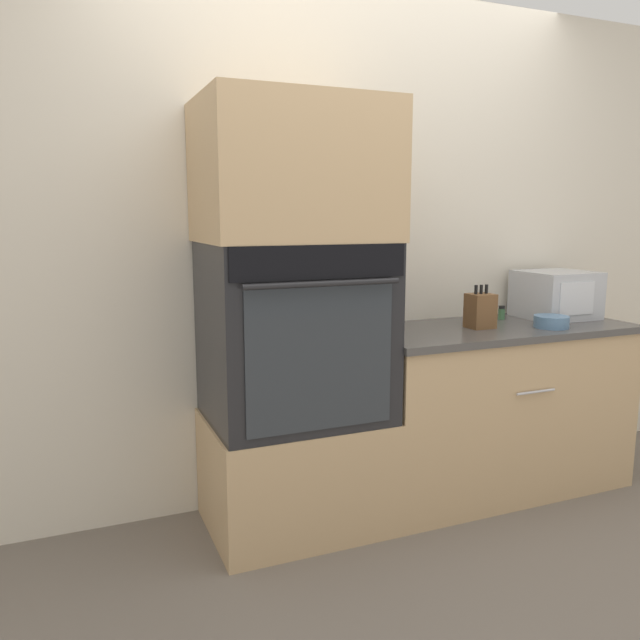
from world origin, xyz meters
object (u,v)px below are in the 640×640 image
condiment_jar_far (384,322)px  bowl (551,322)px  microwave (556,294)px  condiment_jar_near (502,313)px  condiment_jar_mid (477,313)px  wall_oven (295,331)px  knife_block (480,311)px

condiment_jar_far → bowl: bearing=-16.5°
microwave → condiment_jar_near: bearing=170.0°
condiment_jar_near → bowl: bearing=-77.0°
bowl → condiment_jar_mid: bearing=137.4°
wall_oven → condiment_jar_far: bearing=10.4°
wall_oven → knife_block: size_ratio=3.65×
microwave → bowl: bearing=-135.5°
wall_oven → condiment_jar_far: size_ratio=8.48×
condiment_jar_mid → wall_oven: bearing=-174.9°
bowl → condiment_jar_near: size_ratio=2.31×
knife_block → condiment_jar_far: (-0.48, 0.11, -0.04)m
microwave → condiment_jar_mid: microwave is taller
knife_block → condiment_jar_near: knife_block is taller
bowl → condiment_jar_mid: 0.36m
condiment_jar_far → wall_oven: bearing=-169.6°
wall_oven → microwave: (1.55, 0.09, 0.08)m
wall_oven → bowl: 1.31m
condiment_jar_far → microwave: bearing=-0.0°
bowl → wall_oven: bearing=173.4°
wall_oven → knife_block: (0.97, -0.02, 0.04)m
wall_oven → knife_block: 0.97m
wall_oven → condiment_jar_near: 1.25m
bowl → condiment_jar_far: condiment_jar_far is taller
microwave → knife_block: size_ratio=1.70×
wall_oven → bowl: wall_oven is taller
condiment_jar_near → condiment_jar_far: (-0.74, -0.06, 0.01)m
condiment_jar_near → wall_oven: bearing=-173.3°
knife_block → condiment_jar_far: bearing=167.1°
condiment_jar_mid → condiment_jar_far: condiment_jar_mid is taller
knife_block → condiment_jar_near: (0.26, 0.17, -0.05)m
bowl → condiment_jar_far: bearing=163.5°
wall_oven → condiment_jar_mid: bearing=5.1°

